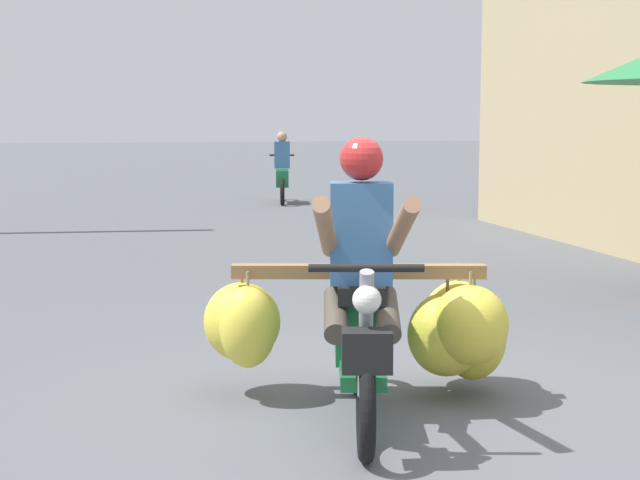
# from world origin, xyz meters

# --- Properties ---
(ground_plane) EXTENTS (120.00, 120.00, 0.00)m
(ground_plane) POSITION_xyz_m (0.00, 0.00, 0.00)
(ground_plane) COLOR #56595E
(motorbike_main_loaded) EXTENTS (1.93, 1.85, 1.58)m
(motorbike_main_loaded) POSITION_xyz_m (0.03, 0.22, 0.50)
(motorbike_main_loaded) COLOR black
(motorbike_main_loaded) RESTS_ON ground
(motorbike_distant_ahead_left) EXTENTS (0.56, 1.61, 1.40)m
(motorbike_distant_ahead_left) POSITION_xyz_m (1.94, 13.54, 0.57)
(motorbike_distant_ahead_left) COLOR black
(motorbike_distant_ahead_left) RESTS_ON ground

